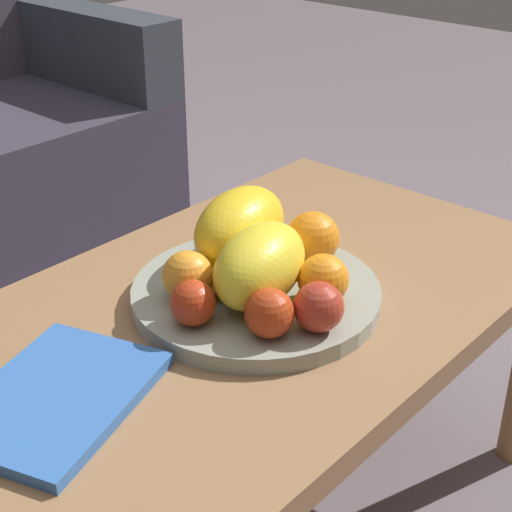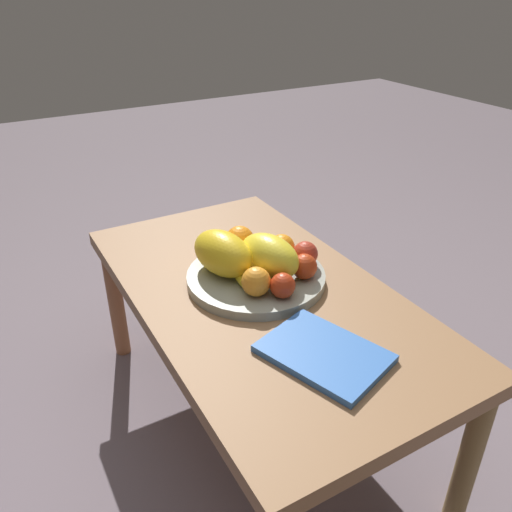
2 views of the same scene
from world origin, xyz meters
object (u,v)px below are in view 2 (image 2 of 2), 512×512
object	(u,v)px
fruit_bowl	(256,277)
apple_left	(304,267)
coffee_table	(259,307)
magazine	(324,353)
melon_large_front	(223,253)
apple_right	(283,285)
orange_front	(240,240)
apple_front	(305,254)
melon_smaller_beside	(269,256)
orange_left	(256,282)
banana_bunch	(241,270)
orange_right	(282,247)

from	to	relation	value
fruit_bowl	apple_left	bearing A→B (deg)	-130.52
coffee_table	magazine	distance (m)	0.29
coffee_table	melon_large_front	world-z (taller)	melon_large_front
melon_large_front	apple_right	distance (m)	0.19
apple_left	apple_right	size ratio (longest dim) A/B	1.06
orange_front	apple_front	size ratio (longest dim) A/B	1.20
melon_smaller_beside	orange_left	size ratio (longest dim) A/B	2.49
fruit_bowl	apple_left	xyz separation A→B (m)	(-0.08, -0.09, 0.05)
melon_large_front	apple_front	size ratio (longest dim) A/B	2.80
orange_left	banana_bunch	bearing A→B (deg)	-2.42
fruit_bowl	melon_smaller_beside	xyz separation A→B (m)	(-0.02, -0.03, 0.07)
orange_left	melon_smaller_beside	bearing A→B (deg)	-49.21
melon_large_front	coffee_table	bearing A→B (deg)	-145.79
coffee_table	apple_right	distance (m)	0.14
melon_large_front	apple_front	xyz separation A→B (m)	(-0.07, -0.20, -0.02)
fruit_bowl	orange_front	world-z (taller)	orange_front
apple_right	melon_large_front	bearing A→B (deg)	23.07
orange_right	apple_right	bearing A→B (deg)	148.71
melon_large_front	melon_smaller_beside	world-z (taller)	melon_large_front
fruit_bowl	apple_front	distance (m)	0.14
orange_front	magazine	bearing A→B (deg)	175.19
fruit_bowl	melon_large_front	bearing A→B (deg)	57.95
apple_front	fruit_bowl	bearing A→B (deg)	78.13
fruit_bowl	coffee_table	bearing A→B (deg)	162.16
coffee_table	orange_right	distance (m)	0.17
coffee_table	magazine	xyz separation A→B (m)	(-0.29, 0.01, 0.06)
coffee_table	magazine	bearing A→B (deg)	177.87
coffee_table	fruit_bowl	size ratio (longest dim) A/B	3.02
apple_front	orange_left	bearing A→B (deg)	107.89
orange_front	orange_left	distance (m)	0.21
melon_smaller_beside	apple_front	world-z (taller)	melon_smaller_beside
coffee_table	orange_left	world-z (taller)	orange_left
apple_right	magazine	distance (m)	0.21
melon_smaller_beside	orange_right	size ratio (longest dim) A/B	2.51
orange_right	apple_right	world-z (taller)	orange_right
apple_right	orange_right	bearing A→B (deg)	-31.29
melon_large_front	orange_front	distance (m)	0.11
apple_left	orange_right	bearing A→B (deg)	-0.97
coffee_table	apple_front	world-z (taller)	apple_front
orange_right	banana_bunch	world-z (taller)	orange_right
fruit_bowl	magazine	distance (m)	0.33
apple_left	orange_front	bearing A→B (deg)	22.64
melon_large_front	orange_right	size ratio (longest dim) A/B	2.63
melon_smaller_beside	apple_left	size ratio (longest dim) A/B	2.73
apple_right	apple_left	bearing A→B (deg)	-63.90
coffee_table	apple_left	distance (m)	0.16
orange_front	orange_left	bearing A→B (deg)	162.66
orange_front	orange_right	size ratio (longest dim) A/B	1.13
melon_large_front	apple_right	world-z (taller)	melon_large_front
fruit_bowl	apple_right	xyz separation A→B (m)	(-0.13, -0.00, 0.04)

